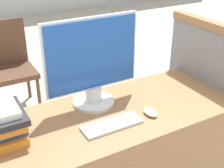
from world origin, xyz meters
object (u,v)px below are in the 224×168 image
(monitor, at_px, (92,64))
(mouse, at_px, (150,112))
(book_stack, at_px, (3,122))
(far_chair, at_px, (9,62))
(keyboard, at_px, (112,125))

(monitor, distance_m, mouse, 0.43)
(book_stack, xyz_separation_m, far_chair, (0.35, 1.62, -0.35))
(book_stack, bearing_deg, monitor, 9.58)
(keyboard, bearing_deg, far_chair, 95.18)
(monitor, bearing_deg, keyboard, -94.84)
(monitor, relative_size, mouse, 5.60)
(book_stack, bearing_deg, keyboard, -18.77)
(monitor, distance_m, book_stack, 0.57)
(monitor, distance_m, keyboard, 0.36)
(mouse, xyz_separation_m, book_stack, (-0.76, 0.18, 0.08))
(monitor, xyz_separation_m, keyboard, (-0.02, -0.26, -0.25))
(far_chair, bearing_deg, book_stack, -67.13)
(mouse, relative_size, book_stack, 0.38)
(mouse, relative_size, far_chair, 0.11)
(far_chair, bearing_deg, mouse, -42.21)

